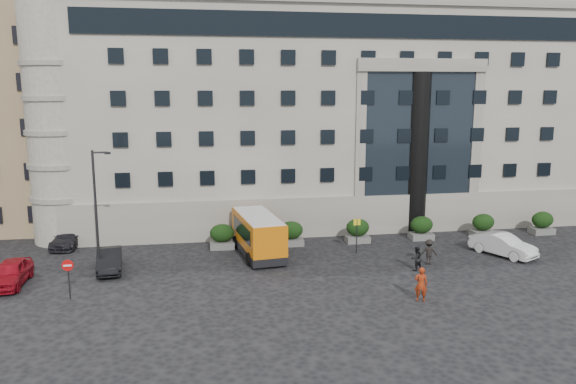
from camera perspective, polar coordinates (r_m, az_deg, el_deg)
name	(u,v)px	position (r m, az deg, el deg)	size (l,w,h in m)	color
ground	(293,280)	(35.22, 0.54, -8.96)	(120.00, 120.00, 0.00)	black
civic_building	(315,116)	(56.00, 2.74, 7.73)	(44.00, 24.00, 18.00)	gray
entrance_column	(417,153)	(46.81, 12.97, 3.84)	(1.80, 1.80, 13.00)	black
apartment_far	(9,94)	(73.82, -26.48, 8.89)	(13.00, 13.00, 22.00)	brown
hedge_a	(222,236)	(41.95, -6.72, -4.48)	(1.80, 1.26, 1.84)	#5B5B58
hedge_b	(291,233)	(42.49, 0.32, -4.21)	(1.80, 1.26, 1.84)	#5B5B58
hedge_c	(358,230)	(43.64, 7.08, -3.90)	(1.80, 1.26, 1.84)	#5B5B58
hedge_d	(421,228)	(45.36, 13.41, -3.55)	(1.80, 1.26, 1.84)	#5B5B58
hedge_e	(483,225)	(47.60, 19.20, -3.20)	(1.80, 1.26, 1.84)	#5B5B58
hedge_f	(542,223)	(50.27, 24.42, -2.85)	(1.80, 1.26, 1.84)	#5B5B58
street_lamp	(97,208)	(36.97, -18.85, -1.56)	(1.16, 0.18, 8.00)	#262628
bus_stop_sign	(357,230)	(40.59, 7.00, -3.83)	(0.50, 0.08, 2.52)	#262628
no_entry_sign	(68,271)	(34.01, -21.44, -7.50)	(0.64, 0.16, 2.32)	#262628
minibus	(258,233)	(39.96, -3.06, -4.20)	(3.32, 7.20, 2.90)	#D26809
red_truck	(77,207)	(53.15, -20.62, -1.46)	(3.04, 5.09, 2.56)	maroon
parked_car_a	(10,273)	(38.04, -26.37, -7.39)	(1.81, 4.50, 1.53)	maroon
parked_car_b	(109,260)	(38.56, -17.69, -6.60)	(1.52, 4.36, 1.44)	black
parked_car_c	(68,238)	(45.41, -21.41, -4.35)	(1.83, 4.49, 1.30)	black
parked_car_d	(100,229)	(47.32, -18.54, -3.63)	(2.03, 4.40, 1.22)	black
white_taxi	(503,245)	(42.81, 20.99, -5.03)	(1.64, 4.70, 1.55)	silver
pedestrian_a	(421,284)	(32.52, 13.36, -9.10)	(0.72, 0.47, 1.97)	maroon
pedestrian_b	(416,258)	(37.71, 12.90, -6.60)	(0.79, 0.62, 1.63)	black
pedestrian_c	(429,252)	(39.21, 14.11, -5.91)	(1.11, 0.64, 1.72)	black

